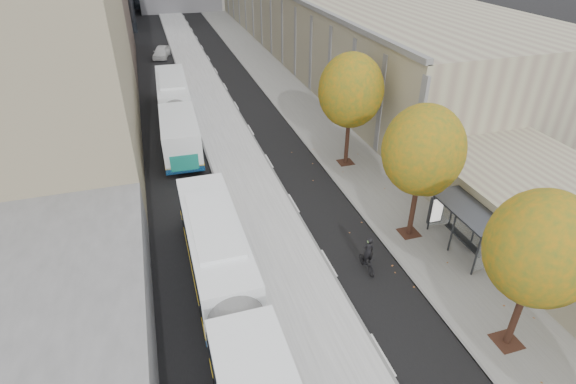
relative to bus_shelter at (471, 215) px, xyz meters
name	(u,v)px	position (x,y,z in m)	size (l,w,h in m)	color
bus_platform	(215,111)	(-9.56, 24.04, -2.11)	(4.25, 150.00, 0.15)	#A8A8A8
sidewalk	(297,102)	(-1.56, 24.04, -2.15)	(4.75, 150.00, 0.08)	gray
building_tan	(309,6)	(9.81, 53.04, 1.81)	(18.00, 92.00, 8.00)	gray
bus_shelter	(471,215)	(0.00, 0.00, 0.00)	(1.90, 4.40, 2.53)	#383A3F
tree_b	(541,249)	(-2.09, -5.96, 2.85)	(4.00, 4.00, 6.97)	#321F13
tree_c	(423,151)	(-2.09, 2.04, 3.06)	(4.20, 4.20, 7.28)	#321F13
tree_d	(351,91)	(-2.09, 11.04, 3.28)	(4.40, 4.40, 7.60)	#321F13
bus_near	(231,302)	(-12.93, -1.79, -0.59)	(2.69, 17.55, 2.92)	white
bus_far	(176,110)	(-13.17, 21.28, -0.56)	(3.14, 18.00, 2.99)	white
cyclist	(367,258)	(-5.73, -0.03, -1.43)	(0.60, 1.62, 2.05)	black
distant_car	(161,52)	(-13.01, 44.83, -1.46)	(1.73, 4.30, 1.47)	silver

